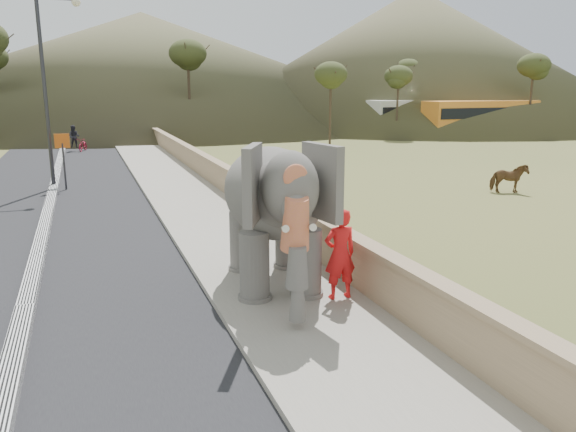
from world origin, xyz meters
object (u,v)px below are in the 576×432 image
object	(u,v)px
lamppost	(51,73)
elephant_and_man	(274,213)
cow	(509,178)
motorcyclist	(79,141)

from	to	relation	value
lamppost	elephant_and_man	distance (m)	15.86
cow	elephant_and_man	bearing A→B (deg)	141.77
motorcyclist	cow	bearing A→B (deg)	-53.26
lamppost	elephant_and_man	bearing A→B (deg)	-72.36
cow	elephant_and_man	size ratio (longest dim) A/B	0.32
cow	motorcyclist	size ratio (longest dim) A/B	0.81
cow	elephant_and_man	world-z (taller)	elephant_and_man
lamppost	cow	bearing A→B (deg)	-23.16
motorcyclist	lamppost	bearing A→B (deg)	-93.08
elephant_and_man	motorcyclist	size ratio (longest dim) A/B	2.57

